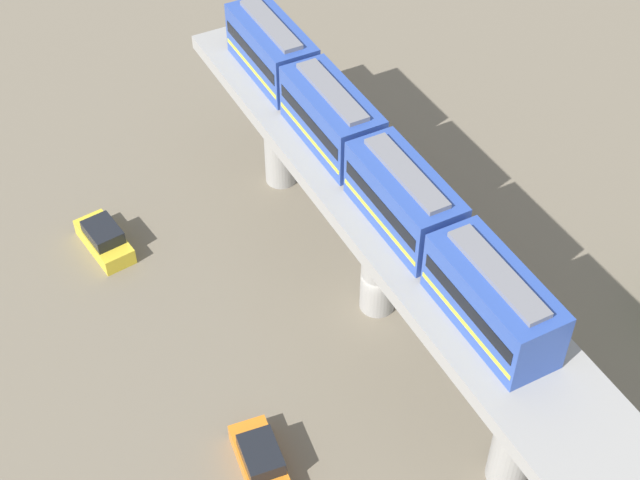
% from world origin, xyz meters
% --- Properties ---
extents(ground_plane, '(120.00, 120.00, 0.00)m').
position_xyz_m(ground_plane, '(0.00, 0.00, 0.00)').
color(ground_plane, '#706654').
extents(viaduct, '(5.20, 35.80, 7.46)m').
position_xyz_m(viaduct, '(0.00, 0.00, 5.84)').
color(viaduct, '#999691').
rests_on(viaduct, ground).
extents(train, '(2.64, 27.45, 3.24)m').
position_xyz_m(train, '(0.00, -1.81, 8.99)').
color(train, '#2D4CA5').
rests_on(train, viaduct).
extents(parked_car_orange, '(2.31, 4.39, 1.76)m').
position_xyz_m(parked_car_orange, '(9.77, 6.17, 0.74)').
color(parked_car_orange, orange).
rests_on(parked_car_orange, ground).
extents(parked_car_yellow, '(2.33, 4.40, 1.76)m').
position_xyz_m(parked_car_yellow, '(11.46, -10.90, 0.74)').
color(parked_car_yellow, yellow).
rests_on(parked_car_yellow, ground).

